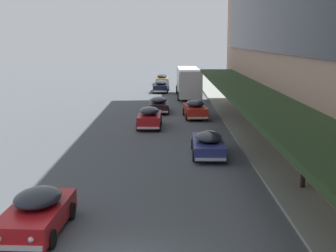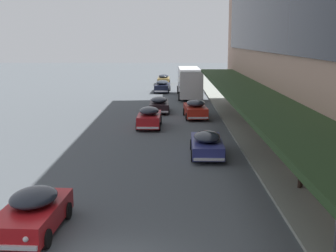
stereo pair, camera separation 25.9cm
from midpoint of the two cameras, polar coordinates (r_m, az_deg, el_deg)
name	(u,v)px [view 1 (the left image)]	position (r m, az deg, el deg)	size (l,w,h in m)	color
transit_bus_kerbside_front	(187,81)	(54.37, 2.24, 5.53)	(2.76, 10.23, 3.31)	silver
sedan_oncoming_rear	(158,104)	(43.25, -1.44, 2.65)	(1.93, 4.69, 1.43)	black
sedan_far_back	(36,212)	(17.27, -16.22, -10.02)	(2.13, 4.34, 1.48)	red
sedan_lead_mid	(148,117)	(35.64, -2.61, 1.06)	(1.85, 4.33, 1.62)	#A8161C
sedan_trailing_near	(194,109)	(40.04, 3.03, 2.11)	(2.05, 4.59, 1.61)	#B52317
sedan_second_mid	(161,79)	(70.02, -0.96, 5.72)	(1.90, 4.27, 1.48)	olive
sedan_oncoming_front	(160,86)	(59.58, -1.09, 4.88)	(2.07, 5.04, 1.52)	black
sedan_lead_near	(207,143)	(27.17, 4.52, -2.14)	(1.96, 4.85, 1.44)	navy
pedestrian_at_kerb	(303,165)	(21.66, 15.75, -4.56)	(0.45, 0.49, 1.86)	black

